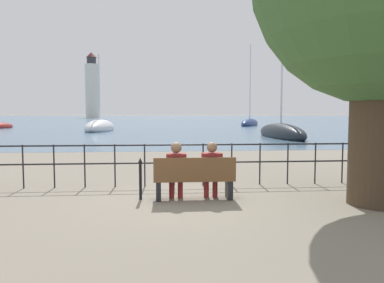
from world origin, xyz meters
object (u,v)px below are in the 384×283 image
at_px(sailboat_0, 100,127).
at_px(sailboat_3, 281,133).
at_px(seated_person_left, 176,168).
at_px(harbor_lighthouse, 92,88).
at_px(closed_umbrella, 140,176).
at_px(seated_person_right, 212,167).
at_px(sailboat_1, 250,123).
at_px(park_bench, 194,179).

distance_m(sailboat_0, sailboat_3, 19.10).
xyz_separation_m(seated_person_left, sailboat_0, (-6.40, 31.01, -0.32)).
height_order(sailboat_3, harbor_lighthouse, harbor_lighthouse).
height_order(seated_person_left, sailboat_3, sailboat_3).
bearing_deg(closed_umbrella, sailboat_0, 100.34).
xyz_separation_m(seated_person_right, harbor_lighthouse, (-26.15, 135.73, 10.68)).
xyz_separation_m(seated_person_right, closed_umbrella, (-1.49, 0.03, -0.17)).
distance_m(seated_person_left, sailboat_1, 46.68).
bearing_deg(sailboat_3, seated_person_right, -113.08).
xyz_separation_m(seated_person_left, closed_umbrella, (-0.74, 0.03, -0.18)).
bearing_deg(closed_umbrella, harbor_lighthouse, 100.30).
relative_size(seated_person_left, seated_person_right, 1.00).
bearing_deg(seated_person_right, harbor_lighthouse, 100.91).
xyz_separation_m(closed_umbrella, sailboat_1, (13.30, 44.93, -0.14)).
bearing_deg(seated_person_left, sailboat_0, 101.66).
height_order(seated_person_left, sailboat_0, sailboat_0).
bearing_deg(sailboat_3, harbor_lighthouse, 105.43).
relative_size(sailboat_1, harbor_lighthouse, 0.49).
xyz_separation_m(closed_umbrella, harbor_lighthouse, (-24.66, 135.70, 10.86)).
distance_m(seated_person_left, sailboat_3, 21.00).
height_order(seated_person_right, harbor_lighthouse, harbor_lighthouse).
xyz_separation_m(sailboat_3, harbor_lighthouse, (-33.99, 116.57, 11.02)).
xyz_separation_m(closed_umbrella, sailboat_0, (-5.65, 30.98, -0.15)).
relative_size(sailboat_0, sailboat_1, 0.69).
distance_m(seated_person_right, closed_umbrella, 1.50).
xyz_separation_m(sailboat_0, sailboat_3, (14.98, -11.85, -0.01)).
height_order(park_bench, closed_umbrella, park_bench).
xyz_separation_m(park_bench, seated_person_left, (-0.37, 0.08, 0.24)).
height_order(sailboat_0, sailboat_1, sailboat_1).
distance_m(park_bench, sailboat_1, 46.66).
bearing_deg(sailboat_1, seated_person_right, -79.89).
xyz_separation_m(park_bench, sailboat_3, (8.22, 19.24, -0.10)).
bearing_deg(seated_person_right, sailboat_1, 75.28).
height_order(park_bench, seated_person_right, seated_person_right).
distance_m(closed_umbrella, harbor_lighthouse, 138.35).
height_order(park_bench, harbor_lighthouse, harbor_lighthouse).
relative_size(seated_person_right, sailboat_3, 0.13).
distance_m(park_bench, closed_umbrella, 1.12).
distance_m(seated_person_left, seated_person_right, 0.74).
height_order(seated_person_left, closed_umbrella, seated_person_left).
bearing_deg(harbor_lighthouse, closed_umbrella, -79.70).
distance_m(sailboat_1, sailboat_3, 26.11).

